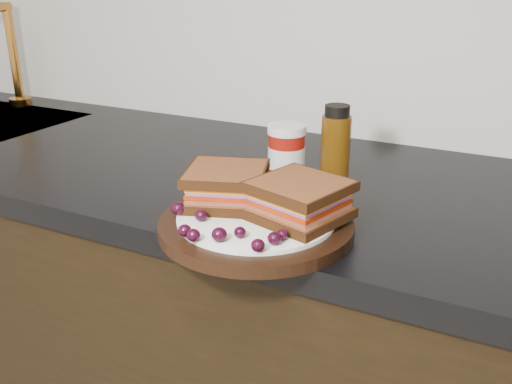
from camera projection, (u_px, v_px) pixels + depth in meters
countertop at (368, 202)px, 0.98m from camera, size 3.98×0.60×0.04m
faucet at (13, 54)px, 1.53m from camera, size 0.06×0.22×0.28m
plate at (256, 225)px, 0.82m from camera, size 0.28×0.28×0.02m
sandwich_left at (226, 186)px, 0.85m from camera, size 0.15×0.15×0.05m
sandwich_right at (300, 200)px, 0.79m from camera, size 0.15×0.15×0.05m
grape_0 at (178, 208)px, 0.81m from camera, size 0.02×0.02×0.02m
grape_1 at (201, 215)px, 0.79m from camera, size 0.02×0.02×0.02m
grape_2 at (185, 230)px, 0.75m from camera, size 0.02×0.02×0.02m
grape_3 at (193, 235)px, 0.73m from camera, size 0.02×0.02×0.02m
grape_4 at (219, 235)px, 0.73m from camera, size 0.02×0.02×0.02m
grape_5 at (240, 232)px, 0.74m from camera, size 0.02×0.02×0.01m
grape_6 at (258, 245)px, 0.70m from camera, size 0.02×0.02×0.02m
grape_7 at (274, 238)px, 0.72m from camera, size 0.02×0.02×0.02m
grape_8 at (282, 235)px, 0.74m from camera, size 0.02×0.02×0.01m
grape_9 at (288, 223)px, 0.77m from camera, size 0.02×0.02×0.02m
grape_10 at (312, 223)px, 0.77m from camera, size 0.02×0.02×0.02m
grape_11 at (296, 215)px, 0.79m from camera, size 0.02×0.02×0.02m
grape_12 at (305, 207)px, 0.82m from camera, size 0.02×0.02×0.01m
grape_13 at (241, 189)px, 0.88m from camera, size 0.02×0.02×0.02m
grape_14 at (224, 192)px, 0.87m from camera, size 0.02×0.02×0.02m
grape_15 at (227, 201)px, 0.84m from camera, size 0.02×0.02×0.02m
grape_16 at (198, 205)px, 0.83m from camera, size 0.02×0.02×0.02m
grape_17 at (236, 194)px, 0.86m from camera, size 0.02×0.02×0.02m
grape_18 at (215, 194)px, 0.87m from camera, size 0.02×0.02×0.02m
grape_19 at (211, 195)px, 0.86m from camera, size 0.02×0.02×0.02m
condiment_jar at (286, 153)px, 1.00m from camera, size 0.09×0.09×0.10m
oil_bottle at (336, 146)px, 0.97m from camera, size 0.06×0.06×0.14m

